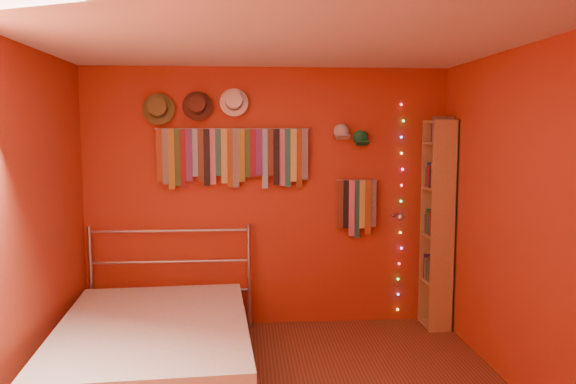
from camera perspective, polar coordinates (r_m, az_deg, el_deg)
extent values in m
cube|color=maroon|center=(5.44, -2.06, -0.61)|extent=(3.50, 0.02, 2.50)
cube|color=maroon|center=(4.19, 23.71, -3.20)|extent=(0.02, 3.50, 2.50)
cube|color=maroon|center=(4.01, -26.84, -3.77)|extent=(0.02, 3.50, 2.50)
cube|color=white|center=(3.70, -0.98, 15.57)|extent=(3.50, 3.50, 0.02)
cylinder|color=#A9A9AD|center=(5.35, -5.63, 6.40)|extent=(1.45, 0.01, 0.01)
cube|color=maroon|center=(5.40, -12.91, 3.65)|extent=(0.06, 0.01, 0.49)
cube|color=navy|center=(5.39, -12.34, 3.53)|extent=(0.06, 0.01, 0.52)
cube|color=olive|center=(5.37, -11.76, 3.28)|extent=(0.06, 0.01, 0.56)
cube|color=#294A1D|center=(5.38, -11.17, 3.46)|extent=(0.06, 0.01, 0.54)
cube|color=#62130E|center=(5.37, -10.59, 3.36)|extent=(0.06, 0.01, 0.55)
cube|color=#4D1862|center=(5.35, -10.02, 3.69)|extent=(0.06, 0.01, 0.49)
cube|color=#6A97BD|center=(5.36, -9.43, 3.95)|extent=(0.06, 0.01, 0.45)
cube|color=#4B2819|center=(5.35, -8.84, 3.67)|extent=(0.06, 0.01, 0.50)
cube|color=black|center=(5.34, -8.26, 3.49)|extent=(0.06, 0.01, 0.53)
cube|color=#B55A7E|center=(5.35, -7.66, 3.57)|extent=(0.06, 0.01, 0.52)
cube|color=#1B5F54|center=(5.34, -7.08, 4.00)|extent=(0.06, 0.01, 0.44)
cube|color=#B1A146|center=(5.33, -6.49, 3.62)|extent=(0.06, 0.01, 0.51)
cube|color=brown|center=(5.34, -5.90, 3.42)|extent=(0.06, 0.01, 0.55)
cube|color=navy|center=(5.34, -5.31, 3.43)|extent=(0.06, 0.01, 0.55)
cube|color=olive|center=(5.33, -4.72, 3.72)|extent=(0.06, 0.01, 0.50)
cube|color=#2F4E1F|center=(5.34, -4.14, 3.97)|extent=(0.06, 0.01, 0.46)
cube|color=maroon|center=(5.33, -3.54, 3.95)|extent=(0.06, 0.01, 0.46)
cube|color=#4F1B6C|center=(5.33, -2.95, 4.05)|extent=(0.06, 0.01, 0.44)
cube|color=#7BA6DB|center=(5.35, -2.37, 3.39)|extent=(0.06, 0.01, 0.57)
cube|color=#50281A|center=(5.34, -1.78, 4.02)|extent=(0.06, 0.01, 0.45)
cube|color=black|center=(5.34, -1.18, 3.56)|extent=(0.06, 0.01, 0.53)
cube|color=#AC567D|center=(5.35, -0.60, 3.53)|extent=(0.06, 0.01, 0.54)
cube|color=#1B5F5D|center=(5.35, -0.01, 3.46)|extent=(0.06, 0.01, 0.55)
cube|color=#C2C950|center=(5.35, 0.58, 3.75)|extent=(0.06, 0.01, 0.50)
cube|color=maroon|center=(5.37, 1.15, 3.43)|extent=(0.06, 0.01, 0.56)
cube|color=navy|center=(5.37, 1.74, 3.84)|extent=(0.06, 0.01, 0.48)
cylinder|color=#A9A9AD|center=(5.48, 7.04, 1.21)|extent=(0.40, 0.01, 0.01)
cube|color=#4D2B19|center=(5.46, 5.38, -1.23)|extent=(0.06, 0.01, 0.46)
cube|color=black|center=(5.47, 5.94, -1.27)|extent=(0.06, 0.01, 0.47)
cube|color=#BE5F82|center=(5.47, 6.50, -1.66)|extent=(0.06, 0.01, 0.55)
cube|color=#194F58|center=(5.50, 7.02, -1.75)|extent=(0.06, 0.01, 0.57)
cube|color=#AFA446|center=(5.50, 7.58, -1.25)|extent=(0.06, 0.01, 0.47)
cube|color=brown|center=(5.51, 8.14, -1.57)|extent=(0.06, 0.01, 0.53)
cube|color=#151354|center=(5.52, 8.65, -1.16)|extent=(0.06, 0.01, 0.46)
cylinder|color=brown|center=(5.40, -13.01, 8.20)|extent=(0.30, 0.07, 0.29)
cylinder|color=brown|center=(5.35, -13.10, 8.35)|extent=(0.18, 0.15, 0.19)
cylinder|color=#332314|center=(5.37, -13.06, 8.28)|extent=(0.18, 0.06, 0.18)
cylinder|color=#4A251A|center=(5.36, -9.20, 8.60)|extent=(0.28, 0.07, 0.28)
cylinder|color=#4A251A|center=(5.31, -9.24, 8.75)|extent=(0.17, 0.14, 0.18)
cylinder|color=black|center=(5.33, -9.22, 8.68)|extent=(0.17, 0.06, 0.17)
cylinder|color=white|center=(5.34, -5.51, 9.05)|extent=(0.27, 0.07, 0.26)
cylinder|color=white|center=(5.30, -5.52, 9.19)|extent=(0.16, 0.13, 0.17)
cylinder|color=black|center=(5.32, -5.52, 9.12)|extent=(0.16, 0.05, 0.16)
ellipsoid|color=beige|center=(5.43, 5.45, 6.13)|extent=(0.16, 0.12, 0.16)
cube|color=beige|center=(5.33, 5.63, 5.58)|extent=(0.12, 0.09, 0.05)
ellipsoid|color=#186D38|center=(5.46, 7.39, 5.48)|extent=(0.16, 0.12, 0.16)
cube|color=#186D38|center=(5.36, 7.60, 4.93)|extent=(0.12, 0.09, 0.05)
sphere|color=#FF3333|center=(5.57, 11.44, 8.71)|extent=(0.02, 0.02, 0.02)
sphere|color=#33FF4C|center=(5.57, 11.65, 7.09)|extent=(0.02, 0.02, 0.02)
sphere|color=#4C66FF|center=(5.57, 11.44, 5.48)|extent=(0.02, 0.02, 0.02)
sphere|color=yellow|center=(5.57, 11.46, 3.87)|extent=(0.02, 0.02, 0.02)
sphere|color=#FF4CCC|center=(5.58, 11.56, 2.27)|extent=(0.02, 0.02, 0.02)
sphere|color=#FF3333|center=(5.59, 11.46, 0.67)|extent=(0.02, 0.02, 0.02)
sphere|color=#33FF4C|center=(5.61, 11.40, -0.92)|extent=(0.02, 0.02, 0.02)
sphere|color=#4C66FF|center=(5.63, 11.40, -2.50)|extent=(0.02, 0.02, 0.02)
sphere|color=yellow|center=(5.66, 11.34, -4.07)|extent=(0.02, 0.02, 0.02)
sphere|color=#FF4CCC|center=(5.69, 11.44, -5.62)|extent=(0.02, 0.02, 0.02)
sphere|color=#FF3333|center=(5.72, 11.22, -7.16)|extent=(0.02, 0.02, 0.02)
sphere|color=#33FF4C|center=(5.76, 11.11, -8.68)|extent=(0.02, 0.02, 0.02)
sphere|color=#4C66FF|center=(5.80, 11.13, -10.17)|extent=(0.02, 0.02, 0.02)
sphere|color=yellow|center=(5.85, 11.09, -11.64)|extent=(0.02, 0.02, 0.02)
cylinder|color=#A9A9AD|center=(5.63, 10.65, -2.34)|extent=(0.04, 0.03, 0.04)
cylinder|color=#A9A9AD|center=(5.51, 10.99, -2.21)|extent=(0.01, 0.26, 0.08)
sphere|color=white|center=(5.38, 11.36, -2.53)|extent=(0.07, 0.07, 0.07)
cube|color=olive|center=(5.42, 15.54, -3.54)|extent=(0.24, 0.02, 2.00)
cube|color=olive|center=(5.72, 14.45, -3.00)|extent=(0.24, 0.02, 2.00)
cube|color=olive|center=(5.61, 16.09, -3.23)|extent=(0.02, 0.34, 2.00)
cube|color=olive|center=(5.81, 14.70, -12.84)|extent=(0.24, 0.32, 0.02)
cube|color=olive|center=(5.68, 14.83, -8.74)|extent=(0.24, 0.32, 0.02)
cube|color=olive|center=(5.58, 14.95, -4.27)|extent=(0.24, 0.32, 0.02)
cube|color=olive|center=(5.52, 15.09, 0.32)|extent=(0.24, 0.32, 0.02)
cube|color=olive|center=(5.49, 15.22, 4.79)|extent=(0.24, 0.32, 0.02)
cube|color=olive|center=(5.49, 15.28, 6.87)|extent=(0.24, 0.32, 0.02)
cylinder|color=#A9A9AD|center=(5.67, -19.38, -8.35)|extent=(0.04, 0.04, 1.01)
cylinder|color=#A9A9AD|center=(5.48, -3.97, -8.51)|extent=(0.04, 0.04, 1.01)
cylinder|color=#A9A9AD|center=(5.56, -11.78, -9.83)|extent=(1.49, 0.03, 0.03)
cylinder|color=#A9A9AD|center=(5.49, -11.85, -6.94)|extent=(1.49, 0.03, 0.03)
cylinder|color=#A9A9AD|center=(5.43, -11.92, -3.88)|extent=(1.49, 0.03, 0.03)
cube|color=silver|center=(4.61, -13.48, -15.15)|extent=(1.55, 2.10, 0.40)
cylinder|color=#A9A9AD|center=(4.79, -22.62, -14.89)|extent=(0.16, 2.02, 0.03)
cylinder|color=#A9A9AD|center=(4.56, -3.84, -15.49)|extent=(0.16, 2.02, 0.03)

